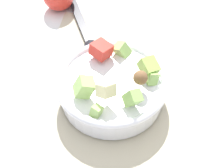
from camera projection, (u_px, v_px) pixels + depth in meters
name	position (u px, v px, depth m)	size (l,w,h in m)	color
ground_plane	(117.00, 93.00, 0.67)	(2.40, 2.40, 0.00)	silver
placemat	(117.00, 93.00, 0.67)	(0.47, 0.33, 0.01)	#BCB299
salad_bowl	(112.00, 86.00, 0.63)	(0.21, 0.21, 0.10)	white
serving_spoon	(87.00, 36.00, 0.76)	(0.21, 0.12, 0.01)	black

